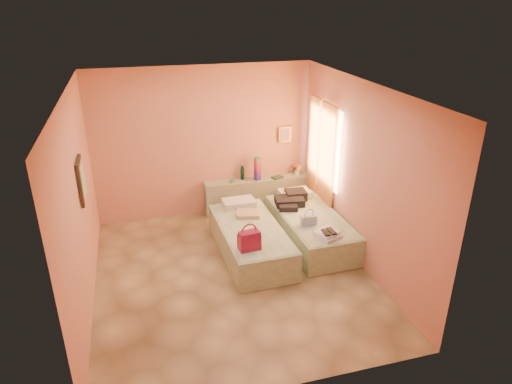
# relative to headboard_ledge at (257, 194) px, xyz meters

# --- Properties ---
(ground) EXTENTS (4.50, 4.50, 0.00)m
(ground) POSITION_rel_headboard_ledge_xyz_m (-0.98, -2.10, -0.33)
(ground) COLOR tan
(ground) RESTS_ON ground
(room_walls) EXTENTS (4.02, 4.51, 2.81)m
(room_walls) POSITION_rel_headboard_ledge_xyz_m (-0.77, -1.53, 1.46)
(room_walls) COLOR tan
(room_walls) RESTS_ON ground
(headboard_ledge) EXTENTS (2.05, 0.30, 0.65)m
(headboard_ledge) POSITION_rel_headboard_ledge_xyz_m (0.00, 0.00, 0.00)
(headboard_ledge) COLOR #9BA98A
(headboard_ledge) RESTS_ON ground
(bed_left) EXTENTS (0.96, 2.03, 0.50)m
(bed_left) POSITION_rel_headboard_ledge_xyz_m (-0.56, -1.59, -0.08)
(bed_left) COLOR beige
(bed_left) RESTS_ON ground
(bed_right) EXTENTS (0.96, 2.03, 0.50)m
(bed_right) POSITION_rel_headboard_ledge_xyz_m (0.52, -1.47, -0.08)
(bed_right) COLOR beige
(bed_right) RESTS_ON ground
(water_bottle) EXTENTS (0.08, 0.08, 0.25)m
(water_bottle) POSITION_rel_headboard_ledge_xyz_m (-0.28, 0.05, 0.45)
(water_bottle) COLOR #153C27
(water_bottle) RESTS_ON headboard_ledge
(rainbow_box) EXTENTS (0.12, 0.12, 0.44)m
(rainbow_box) POSITION_rel_headboard_ledge_xyz_m (-0.01, -0.05, 0.55)
(rainbow_box) COLOR maroon
(rainbow_box) RESTS_ON headboard_ledge
(small_dish) EXTENTS (0.14, 0.14, 0.03)m
(small_dish) POSITION_rel_headboard_ledge_xyz_m (-0.51, -0.04, 0.34)
(small_dish) COLOR #4A8859
(small_dish) RESTS_ON headboard_ledge
(green_book) EXTENTS (0.23, 0.20, 0.03)m
(green_book) POSITION_rel_headboard_ledge_xyz_m (0.38, -0.08, 0.34)
(green_book) COLOR #264832
(green_book) RESTS_ON headboard_ledge
(flower_vase) EXTENTS (0.24, 0.24, 0.26)m
(flower_vase) POSITION_rel_headboard_ledge_xyz_m (0.80, -0.00, 0.46)
(flower_vase) COLOR silver
(flower_vase) RESTS_ON headboard_ledge
(magenta_handbag) EXTENTS (0.33, 0.22, 0.29)m
(magenta_handbag) POSITION_rel_headboard_ledge_xyz_m (-0.75, -2.25, 0.32)
(magenta_handbag) COLOR maroon
(magenta_handbag) RESTS_ON bed_left
(khaki_garment) EXTENTS (0.43, 0.37, 0.06)m
(khaki_garment) POSITION_rel_headboard_ledge_xyz_m (-0.50, -1.19, 0.21)
(khaki_garment) COLOR tan
(khaki_garment) RESTS_ON bed_left
(clothes_pile) EXTENTS (0.63, 0.63, 0.16)m
(clothes_pile) POSITION_rel_headboard_ledge_xyz_m (0.37, -0.95, 0.26)
(clothes_pile) COLOR black
(clothes_pile) RESTS_ON bed_right
(blue_handbag) EXTENTS (0.25, 0.12, 0.16)m
(blue_handbag) POSITION_rel_headboard_ledge_xyz_m (0.36, -1.77, 0.26)
(blue_handbag) COLOR #394789
(blue_handbag) RESTS_ON bed_right
(towel_stack) EXTENTS (0.44, 0.41, 0.10)m
(towel_stack) POSITION_rel_headboard_ledge_xyz_m (0.50, -2.24, 0.23)
(towel_stack) COLOR white
(towel_stack) RESTS_ON bed_right
(sandal_pair) EXTENTS (0.18, 0.23, 0.02)m
(sandal_pair) POSITION_rel_headboard_ledge_xyz_m (0.49, -2.27, 0.29)
(sandal_pair) COLOR black
(sandal_pair) RESTS_ON towel_stack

